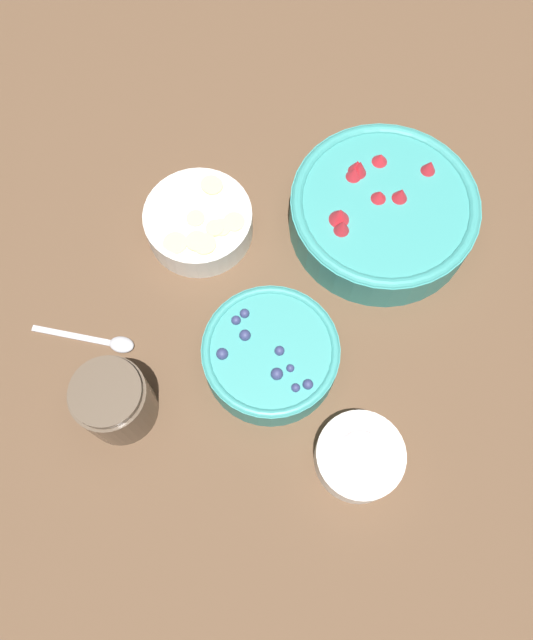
{
  "coord_description": "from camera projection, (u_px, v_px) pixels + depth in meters",
  "views": [
    {
      "loc": [
        -0.34,
        -0.05,
        0.77
      ],
      "look_at": [
        -0.07,
        -0.0,
        0.04
      ],
      "focal_mm": 35.0,
      "sensor_mm": 36.0,
      "label": 1
    }
  ],
  "objects": [
    {
      "name": "spoon",
      "position": [
        103.0,
        341.0,
        0.81
      ],
      "size": [
        0.02,
        0.14,
        0.01
      ],
      "color": "#B2B2B7",
      "rests_on": "ground_plane"
    },
    {
      "name": "jar_chocolate",
      "position": [
        115.0,
        402.0,
        0.74
      ],
      "size": [
        0.09,
        0.09,
        0.1
      ],
      "color": "brown",
      "rests_on": "ground_plane"
    },
    {
      "name": "ground_plane",
      "position": [
        275.0,
        282.0,
        0.84
      ],
      "size": [
        4.0,
        4.0,
        0.0
      ],
      "primitive_type": "plane",
      "color": "brown"
    },
    {
      "name": "bowl_cream",
      "position": [
        360.0,
        456.0,
        0.73
      ],
      "size": [
        0.1,
        0.1,
        0.05
      ],
      "color": "white",
      "rests_on": "ground_plane"
    },
    {
      "name": "bowl_strawberries",
      "position": [
        382.0,
        210.0,
        0.84
      ],
      "size": [
        0.25,
        0.25,
        0.08
      ],
      "color": "teal",
      "rests_on": "ground_plane"
    },
    {
      "name": "bowl_bananas",
      "position": [
        199.0,
        221.0,
        0.84
      ],
      "size": [
        0.15,
        0.15,
        0.05
      ],
      "color": "white",
      "rests_on": "ground_plane"
    },
    {
      "name": "bowl_blueberries",
      "position": [
        271.0,
        354.0,
        0.77
      ],
      "size": [
        0.17,
        0.17,
        0.06
      ],
      "color": "teal",
      "rests_on": "ground_plane"
    }
  ]
}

